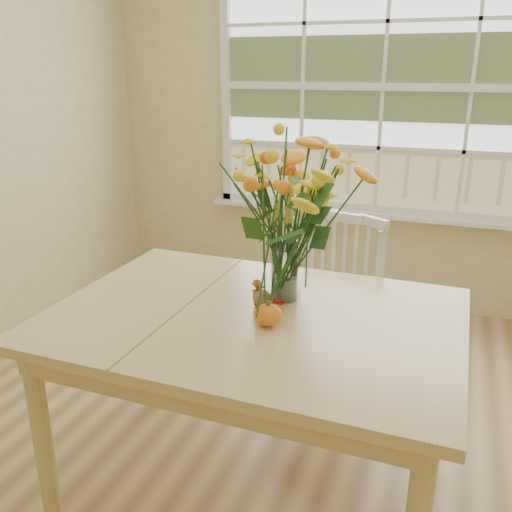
% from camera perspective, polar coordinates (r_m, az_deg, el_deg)
% --- Properties ---
extents(wall_back, '(4.00, 0.02, 2.70)m').
position_cam_1_polar(wall_back, '(3.89, 13.10, 14.03)').
color(wall_back, '#C8B980').
rests_on(wall_back, floor).
extents(window, '(2.42, 0.12, 1.74)m').
position_cam_1_polar(window, '(3.84, 13.22, 16.68)').
color(window, silver).
rests_on(window, wall_back).
extents(dining_table, '(1.51, 1.09, 0.80)m').
position_cam_1_polar(dining_table, '(2.07, -0.19, -8.37)').
color(dining_table, tan).
rests_on(dining_table, floor).
extents(windsor_chair, '(0.53, 0.51, 0.96)m').
position_cam_1_polar(windsor_chair, '(2.79, 8.17, -4.86)').
color(windsor_chair, white).
rests_on(windsor_chair, floor).
extents(flower_vase, '(0.50, 0.50, 0.59)m').
position_cam_1_polar(flower_vase, '(2.04, 3.16, 4.69)').
color(flower_vase, white).
rests_on(flower_vase, dining_table).
extents(pumpkin, '(0.10, 0.10, 0.08)m').
position_cam_1_polar(pumpkin, '(1.92, 1.28, -6.31)').
color(pumpkin, orange).
rests_on(pumpkin, dining_table).
extents(turkey_figurine, '(0.10, 0.09, 0.10)m').
position_cam_1_polar(turkey_figurine, '(2.04, 0.70, -4.65)').
color(turkey_figurine, '#CCB78C').
rests_on(turkey_figurine, dining_table).
extents(dark_gourd, '(0.12, 0.07, 0.06)m').
position_cam_1_polar(dark_gourd, '(2.08, 0.59, -4.48)').
color(dark_gourd, '#38160F').
rests_on(dark_gourd, dining_table).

